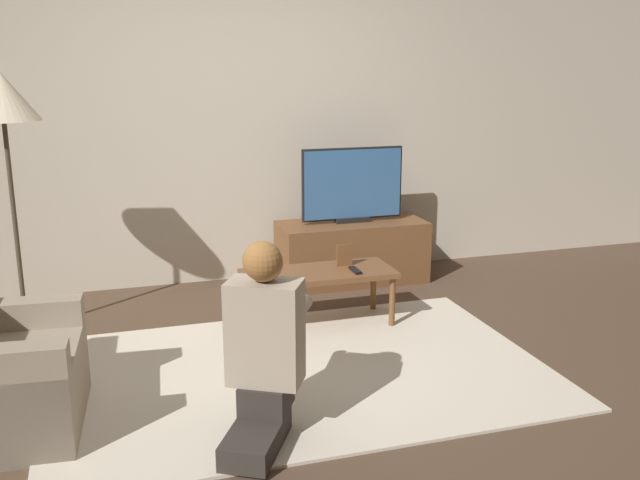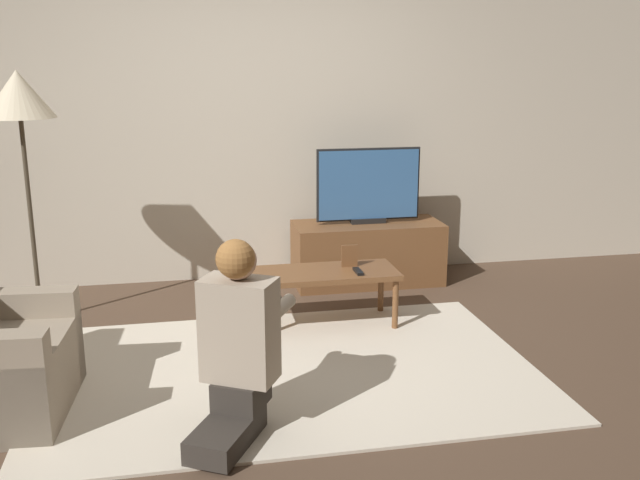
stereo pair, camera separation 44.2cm
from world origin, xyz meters
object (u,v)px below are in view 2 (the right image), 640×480
Objects in this scene: coffee_table at (322,277)px; floor_lamp at (19,105)px; tv at (368,185)px; person_kneeling at (238,341)px.

coffee_table is 0.60× the size of floor_lamp.
tv is at bearing 57.93° from coffee_table.
tv is 0.87× the size of person_kneeling.
person_kneeling reaches higher than coffee_table.
coffee_table is 1.07× the size of person_kneeling.
floor_lamp reaches higher than coffee_table.
floor_lamp is 1.79× the size of person_kneeling.
coffee_table is at bearing -122.07° from tv.
floor_lamp is (-2.41, -0.40, 0.67)m from tv.
coffee_table is (-0.55, -0.87, -0.44)m from tv.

